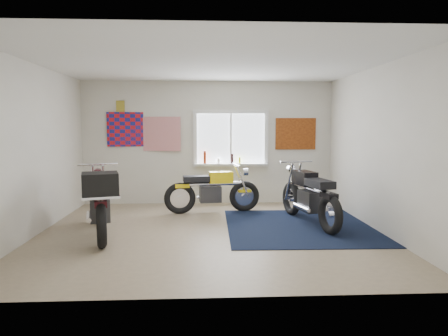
{
  "coord_description": "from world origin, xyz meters",
  "views": [
    {
      "loc": [
        -0.1,
        -6.35,
        1.72
      ],
      "look_at": [
        0.24,
        0.4,
        1.01
      ],
      "focal_mm": 32.0,
      "sensor_mm": 36.0,
      "label": 1
    }
  ],
  "objects_px": {
    "yellow_triumph": "(212,191)",
    "maroon_tourer": "(100,201)",
    "navy_rug": "(300,226)",
    "black_chrome_bike": "(309,197)"
  },
  "relations": [
    {
      "from": "yellow_triumph",
      "to": "maroon_tourer",
      "type": "distance_m",
      "value": 2.47
    },
    {
      "from": "navy_rug",
      "to": "maroon_tourer",
      "type": "bearing_deg",
      "value": -171.18
    },
    {
      "from": "navy_rug",
      "to": "yellow_triumph",
      "type": "xyz_separation_m",
      "value": [
        -1.48,
        1.21,
        0.42
      ]
    },
    {
      "from": "yellow_triumph",
      "to": "black_chrome_bike",
      "type": "bearing_deg",
      "value": -39.09
    },
    {
      "from": "yellow_triumph",
      "to": "maroon_tourer",
      "type": "height_order",
      "value": "maroon_tourer"
    },
    {
      "from": "maroon_tourer",
      "to": "navy_rug",
      "type": "bearing_deg",
      "value": -96.9
    },
    {
      "from": "black_chrome_bike",
      "to": "maroon_tourer",
      "type": "xyz_separation_m",
      "value": [
        -3.45,
        -0.69,
        0.1
      ]
    },
    {
      "from": "yellow_triumph",
      "to": "navy_rug",
      "type": "bearing_deg",
      "value": -47.04
    },
    {
      "from": "maroon_tourer",
      "to": "black_chrome_bike",
      "type": "bearing_deg",
      "value": -94.37
    },
    {
      "from": "black_chrome_bike",
      "to": "maroon_tourer",
      "type": "bearing_deg",
      "value": 89.09
    }
  ]
}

